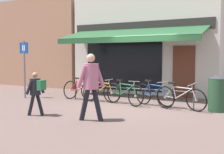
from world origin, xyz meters
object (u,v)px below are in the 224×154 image
object	(u,v)px
bicycle_blue	(154,95)
bicycle_silver	(180,97)
bicycle_red	(80,90)
bicycle_green	(124,93)
parking_sign	(24,63)
bicycle_orange	(100,91)
litter_bin	(217,93)
pedestrian_adult	(91,80)
pedestrian_child	(36,89)

from	to	relation	value
bicycle_blue	bicycle_silver	world-z (taller)	bicycle_blue
bicycle_red	bicycle_green	bearing A→B (deg)	3.10
bicycle_blue	parking_sign	xyz separation A→B (m)	(-5.22, -0.69, 1.01)
bicycle_green	bicycle_blue	world-z (taller)	bicycle_blue
bicycle_orange	bicycle_blue	xyz separation A→B (m)	(2.08, 0.04, 0.01)
bicycle_orange	bicycle_blue	world-z (taller)	bicycle_blue
litter_bin	pedestrian_adult	bearing A→B (deg)	-133.49
bicycle_green	bicycle_blue	size ratio (longest dim) A/B	1.07
bicycle_green	pedestrian_child	xyz separation A→B (m)	(-1.40, -2.82, 0.38)
bicycle_blue	pedestrian_child	size ratio (longest dim) A/B	1.30
pedestrian_adult	parking_sign	world-z (taller)	parking_sign
bicycle_blue	pedestrian_child	world-z (taller)	pedestrian_child
litter_bin	parking_sign	world-z (taller)	parking_sign
bicycle_red	bicycle_blue	size ratio (longest dim) A/B	1.08
pedestrian_adult	pedestrian_child	xyz separation A→B (m)	(-1.72, -0.21, -0.30)
bicycle_green	pedestrian_child	world-z (taller)	pedestrian_child
bicycle_silver	pedestrian_adult	distance (m)	3.20
litter_bin	bicycle_silver	bearing A→B (deg)	-170.43
bicycle_red	pedestrian_adult	size ratio (longest dim) A/B	0.99
bicycle_orange	pedestrian_adult	distance (m)	3.10
bicycle_orange	pedestrian_child	world-z (taller)	pedestrian_child
bicycle_green	litter_bin	xyz separation A→B (m)	(3.01, 0.24, 0.17)
bicycle_green	litter_bin	distance (m)	3.03
bicycle_red	parking_sign	world-z (taller)	parking_sign
bicycle_green	bicycle_blue	distance (m)	1.04
bicycle_green	pedestrian_child	distance (m)	3.17
bicycle_green	parking_sign	distance (m)	4.34
bicycle_silver	pedestrian_adult	bearing A→B (deg)	-104.72
parking_sign	pedestrian_child	bearing A→B (deg)	-39.10
pedestrian_adult	pedestrian_child	bearing A→B (deg)	17.21
litter_bin	pedestrian_child	bearing A→B (deg)	-145.34
parking_sign	bicycle_orange	bearing A→B (deg)	11.71
pedestrian_child	litter_bin	size ratio (longest dim) A/B	1.12
bicycle_blue	litter_bin	size ratio (longest dim) A/B	1.46
bicycle_blue	pedestrian_adult	world-z (taller)	pedestrian_adult
bicycle_green	parking_sign	xyz separation A→B (m)	(-4.18, -0.56, 1.02)
bicycle_green	bicycle_silver	xyz separation A→B (m)	(1.95, 0.06, -0.00)
pedestrian_adult	pedestrian_child	size ratio (longest dim) A/B	1.42
pedestrian_child	litter_bin	world-z (taller)	pedestrian_child
bicycle_green	bicycle_orange	bearing A→B (deg)	-165.38
bicycle_green	litter_bin	world-z (taller)	litter_bin
pedestrian_child	bicycle_red	bearing A→B (deg)	-85.07
bicycle_orange	bicycle_blue	distance (m)	2.08
bicycle_red	bicycle_green	xyz separation A→B (m)	(1.92, -0.08, 0.00)
parking_sign	litter_bin	bearing A→B (deg)	6.32
bicycle_orange	parking_sign	world-z (taller)	parking_sign
bicycle_orange	bicycle_silver	world-z (taller)	bicycle_silver
bicycle_orange	litter_bin	distance (m)	4.07
bicycle_blue	parking_sign	distance (m)	5.36
bicycle_red	parking_sign	size ratio (longest dim) A/B	0.77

